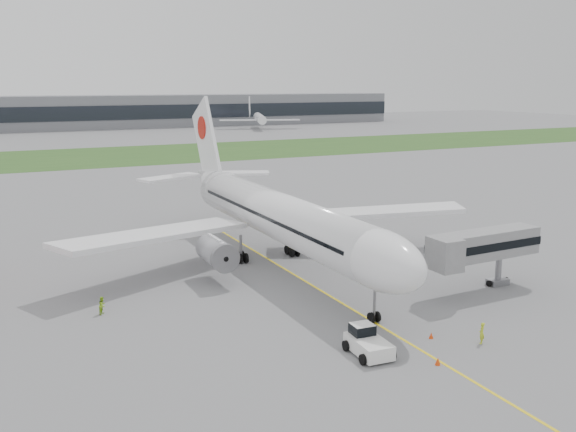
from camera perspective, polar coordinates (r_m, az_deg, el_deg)
name	(u,v)px	position (r m, az deg, el deg)	size (l,w,h in m)	color
ground	(294,275)	(67.24, 0.57, -5.25)	(600.00, 600.00, 0.00)	gray
apron_markings	(317,288)	(63.01, 2.61, -6.45)	(70.00, 70.00, 0.04)	yellow
grass_strip	(96,157)	(180.91, -16.67, 5.08)	(600.00, 50.00, 0.02)	#2E5720
terminal_building	(50,113)	(289.11, -20.39, 8.58)	(320.00, 22.30, 14.00)	gray
airliner	(275,213)	(70.09, -1.19, 0.24)	(48.13, 53.95, 17.88)	white
pushback_tug	(367,342)	(48.63, 7.04, -11.02)	(2.92, 4.12, 2.04)	white
jet_bridge	(479,247)	(63.40, 16.60, -2.63)	(13.03, 4.24, 6.03)	gray
safety_cone_left	(438,361)	(47.95, 13.17, -12.46)	(0.40, 0.40, 0.55)	#EB3F0C
safety_cone_right	(431,335)	(52.39, 12.61, -10.32)	(0.36, 0.36, 0.49)	#EB3F0C
ground_crew_near	(482,333)	(52.22, 16.84, -9.93)	(0.62, 0.40, 1.69)	#C8DD24
ground_crew_far	(102,305)	(58.29, -16.17, -7.64)	(0.77, 0.60, 1.58)	#94CA21
distant_aircraft_right	(260,129)	(276.86, -2.52, 7.74)	(34.15, 30.13, 13.06)	white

